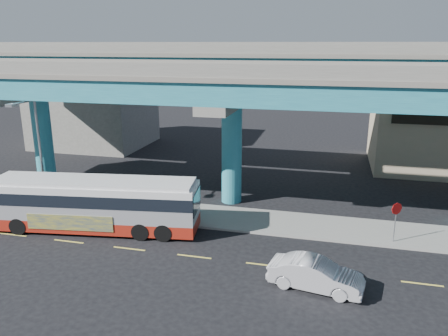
% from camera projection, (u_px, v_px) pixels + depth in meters
% --- Properties ---
extents(ground, '(120.00, 120.00, 0.00)m').
position_uv_depth(ground, '(196.00, 254.00, 24.95)').
color(ground, black).
rests_on(ground, ground).
extents(sidewalk, '(70.00, 4.00, 0.15)m').
position_uv_depth(sidewalk, '(220.00, 217.00, 30.06)').
color(sidewalk, gray).
rests_on(sidewalk, ground).
extents(lane_markings, '(58.00, 0.12, 0.01)m').
position_uv_depth(lane_markings, '(194.00, 256.00, 24.67)').
color(lane_markings, '#D8C64C').
rests_on(lane_markings, ground).
extents(viaduct, '(52.00, 12.40, 11.70)m').
position_uv_depth(viaduct, '(232.00, 79.00, 30.92)').
color(viaduct, '#20687C').
rests_on(viaduct, ground).
extents(building_concrete, '(12.00, 10.00, 9.00)m').
position_uv_depth(building_concrete, '(94.00, 107.00, 50.77)').
color(building_concrete, gray).
rests_on(building_concrete, ground).
extents(transit_bus, '(13.45, 4.64, 3.39)m').
position_uv_depth(transit_bus, '(95.00, 202.00, 27.76)').
color(transit_bus, maroon).
rests_on(transit_bus, ground).
extents(sedan, '(3.15, 5.13, 1.51)m').
position_uv_depth(sedan, '(316.00, 274.00, 21.28)').
color(sedan, '#B9B8BE').
rests_on(sedan, ground).
extents(parked_car, '(2.53, 4.53, 1.43)m').
position_uv_depth(parked_car, '(24.00, 188.00, 33.71)').
color(parked_car, '#2F2F34').
rests_on(parked_car, sidewalk).
extents(street_lamp, '(0.50, 2.59, 7.98)m').
position_uv_depth(street_lamp, '(33.00, 139.00, 29.62)').
color(street_lamp, gray).
rests_on(street_lamp, sidewalk).
extents(stop_sign, '(0.63, 0.45, 2.48)m').
position_uv_depth(stop_sign, '(396.00, 214.00, 25.72)').
color(stop_sign, gray).
rests_on(stop_sign, sidewalk).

